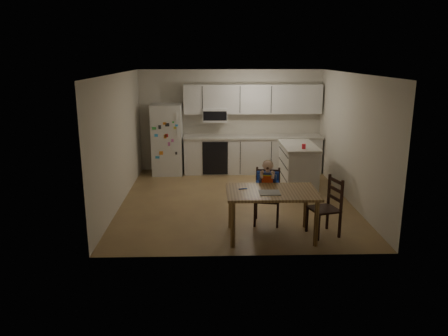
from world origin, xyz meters
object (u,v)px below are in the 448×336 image
at_px(refrigerator, 167,139).
at_px(red_cup, 304,146).
at_px(chair_side, 329,203).
at_px(chair_booster, 267,185).
at_px(dining_table, 272,197).
at_px(kitchen_island, 298,167).

bearing_deg(refrigerator, red_cup, -32.23).
distance_m(refrigerator, chair_side, 4.89).
height_order(red_cup, chair_booster, chair_booster).
height_order(chair_booster, chair_side, chair_booster).
relative_size(refrigerator, chair_booster, 1.52).
distance_m(red_cup, dining_table, 2.33).
bearing_deg(chair_side, chair_booster, -135.82).
xyz_separation_m(refrigerator, red_cup, (2.94, -1.85, 0.19)).
bearing_deg(kitchen_island, refrigerator, 153.75).
height_order(kitchen_island, chair_side, kitchen_island).
bearing_deg(kitchen_island, dining_table, -109.90).
height_order(refrigerator, red_cup, refrigerator).
height_order(kitchen_island, dining_table, kitchen_island).
height_order(red_cup, chair_side, red_cup).
bearing_deg(chair_booster, refrigerator, 130.95).
height_order(dining_table, chair_booster, chair_booster).
xyz_separation_m(refrigerator, chair_booster, (2.02, -3.34, -0.17)).
bearing_deg(chair_booster, red_cup, 68.16).
distance_m(red_cup, chair_booster, 1.79).
height_order(refrigerator, kitchen_island, refrigerator).
height_order(kitchen_island, chair_booster, chair_booster).
bearing_deg(dining_table, chair_booster, 89.26).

